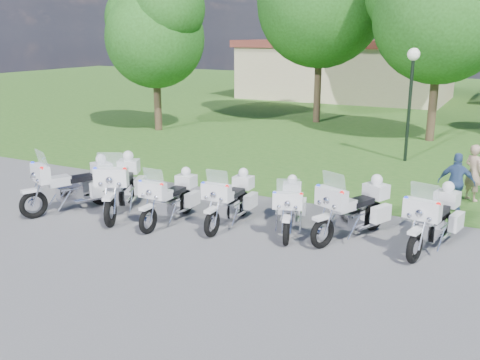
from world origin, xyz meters
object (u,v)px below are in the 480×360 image
at_px(motorcycle_1, 121,185).
at_px(bystander_c, 456,183).
at_px(motorcycle_4, 290,206).
at_px(motorcycle_5, 354,208).
at_px(motorcycle_3, 231,199).
at_px(motorcycle_0, 74,184).
at_px(motorcycle_6, 434,218).
at_px(lamp_post, 412,76).
at_px(bystander_a, 473,173).
at_px(motorcycle_2, 171,197).

xyz_separation_m(motorcycle_1, bystander_c, (7.68, 4.04, 0.04)).
xyz_separation_m(motorcycle_4, motorcycle_5, (1.45, 0.30, 0.09)).
relative_size(motorcycle_1, motorcycle_3, 1.08).
xyz_separation_m(motorcycle_0, motorcycle_6, (8.77, 1.67, -0.04)).
xyz_separation_m(motorcycle_3, motorcycle_6, (4.61, 0.69, 0.04)).
xyz_separation_m(motorcycle_0, motorcycle_5, (7.06, 1.49, -0.02)).
relative_size(motorcycle_3, bystander_c, 1.45).
bearing_deg(motorcycle_4, lamp_post, -114.64).
relative_size(motorcycle_5, bystander_c, 1.48).
height_order(motorcycle_4, bystander_a, bystander_a).
distance_m(lamp_post, bystander_c, 6.28).
xyz_separation_m(motorcycle_5, motorcycle_6, (1.70, 0.17, -0.01)).
height_order(motorcycle_0, bystander_a, motorcycle_0).
distance_m(motorcycle_2, bystander_a, 8.36).
relative_size(motorcycle_2, bystander_a, 1.42).
bearing_deg(motorcycle_6, motorcycle_2, 22.70).
bearing_deg(motorcycle_6, bystander_a, -84.70).
xyz_separation_m(motorcycle_2, motorcycle_3, (1.40, 0.52, 0.01)).
distance_m(motorcycle_4, bystander_a, 5.83).
height_order(motorcycle_1, lamp_post, lamp_post).
bearing_deg(motorcycle_1, motorcycle_2, 154.98).
bearing_deg(lamp_post, motorcycle_2, -112.17).
height_order(motorcycle_6, lamp_post, lamp_post).
height_order(motorcycle_3, lamp_post, lamp_post).
xyz_separation_m(motorcycle_4, bystander_a, (3.58, 4.59, 0.18)).
distance_m(motorcycle_2, motorcycle_6, 6.13).
relative_size(motorcycle_1, lamp_post, 0.61).
distance_m(bystander_a, bystander_c, 1.34).
relative_size(motorcycle_3, bystander_a, 1.44).
relative_size(motorcycle_0, motorcycle_1, 0.97).
bearing_deg(bystander_c, bystander_a, -104.85).
bearing_deg(bystander_c, motorcycle_4, 43.10).
relative_size(motorcycle_0, bystander_a, 1.50).
relative_size(motorcycle_2, lamp_post, 0.56).
bearing_deg(bystander_a, motorcycle_2, 77.35).
bearing_deg(motorcycle_2, motorcycle_3, -159.65).
height_order(lamp_post, bystander_c, lamp_post).
relative_size(motorcycle_1, motorcycle_2, 1.09).
height_order(motorcycle_1, bystander_a, motorcycle_1).
distance_m(motorcycle_6, bystander_a, 4.15).
distance_m(motorcycle_0, motorcycle_1, 1.30).
bearing_deg(motorcycle_3, motorcycle_2, 18.85).
distance_m(motorcycle_2, motorcycle_5, 4.43).
relative_size(motorcycle_1, motorcycle_6, 1.02).
bearing_deg(motorcycle_2, motorcycle_5, -166.58).
bearing_deg(motorcycle_1, motorcycle_5, 165.17).
distance_m(motorcycle_0, bystander_c, 9.97).
bearing_deg(motorcycle_2, motorcycle_6, -168.79).
height_order(motorcycle_0, motorcycle_1, motorcycle_1).
relative_size(motorcycle_3, lamp_post, 0.56).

